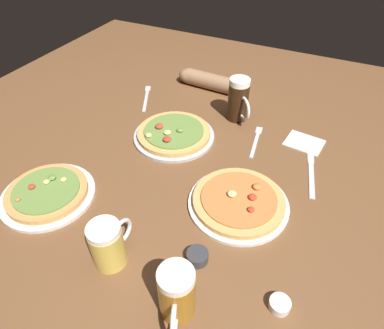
# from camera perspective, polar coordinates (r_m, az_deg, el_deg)

# --- Properties ---
(ground_plane) EXTENTS (2.40, 2.40, 0.03)m
(ground_plane) POSITION_cam_1_polar(r_m,az_deg,el_deg) (1.22, 0.00, -1.23)
(ground_plane) COLOR brown
(pizza_plate_near) EXTENTS (0.32, 0.32, 0.05)m
(pizza_plate_near) POSITION_cam_1_polar(r_m,az_deg,el_deg) (1.09, 7.91, -6.26)
(pizza_plate_near) COLOR silver
(pizza_plate_near) RESTS_ON ground_plane
(pizza_plate_far) EXTENTS (0.32, 0.32, 0.05)m
(pizza_plate_far) POSITION_cam_1_polar(r_m,az_deg,el_deg) (1.35, -3.11, 5.21)
(pizza_plate_far) COLOR #B2B2B7
(pizza_plate_far) RESTS_ON ground_plane
(pizza_plate_side) EXTENTS (0.30, 0.30, 0.05)m
(pizza_plate_side) POSITION_cam_1_polar(r_m,az_deg,el_deg) (1.20, -23.32, -4.48)
(pizza_plate_side) COLOR silver
(pizza_plate_side) RESTS_ON ground_plane
(beer_mug_dark) EXTENTS (0.09, 0.14, 0.14)m
(beer_mug_dark) POSITION_cam_1_polar(r_m,az_deg,el_deg) (0.94, -14.02, -12.96)
(beer_mug_dark) COLOR gold
(beer_mug_dark) RESTS_ON ground_plane
(beer_mug_amber) EXTENTS (0.09, 0.14, 0.16)m
(beer_mug_amber) POSITION_cam_1_polar(r_m,az_deg,el_deg) (0.83, -2.62, -21.15)
(beer_mug_amber) COLOR #9E6619
(beer_mug_amber) RESTS_ON ground_plane
(beer_mug_pale) EXTENTS (0.12, 0.12, 0.18)m
(beer_mug_pale) POSITION_cam_1_polar(r_m,az_deg,el_deg) (1.44, 7.91, 10.76)
(beer_mug_pale) COLOR black
(beer_mug_pale) RESTS_ON ground_plane
(ramekin_sauce) EXTENTS (0.05, 0.05, 0.03)m
(ramekin_sauce) POSITION_cam_1_polar(r_m,az_deg,el_deg) (0.92, 14.64, -22.01)
(ramekin_sauce) COLOR silver
(ramekin_sauce) RESTS_ON ground_plane
(ramekin_butter) EXTENTS (0.06, 0.06, 0.03)m
(ramekin_butter) POSITION_cam_1_polar(r_m,az_deg,el_deg) (0.95, 0.93, -15.34)
(ramekin_butter) COLOR #333338
(ramekin_butter) RESTS_ON ground_plane
(napkin_folded) EXTENTS (0.15, 0.13, 0.01)m
(napkin_folded) POSITION_cam_1_polar(r_m,az_deg,el_deg) (1.40, 18.51, 3.59)
(napkin_folded) COLOR silver
(napkin_folded) RESTS_ON ground_plane
(fork_left) EXTENTS (0.05, 0.21, 0.01)m
(fork_left) POSITION_cam_1_polar(r_m,az_deg,el_deg) (1.36, 10.80, 4.04)
(fork_left) COLOR silver
(fork_left) RESTS_ON ground_plane
(knife_right) EXTENTS (0.07, 0.24, 0.01)m
(knife_right) POSITION_cam_1_polar(r_m,az_deg,el_deg) (1.26, 19.60, -1.44)
(knife_right) COLOR silver
(knife_right) RESTS_ON ground_plane
(fork_spare) EXTENTS (0.12, 0.22, 0.01)m
(fork_spare) POSITION_cam_1_polar(r_m,az_deg,el_deg) (1.63, -7.77, 11.25)
(fork_spare) COLOR silver
(fork_spare) RESTS_ON ground_plane
(diner_arm) EXTENTS (0.33, 0.09, 0.08)m
(diner_arm) POSITION_cam_1_polar(r_m,az_deg,el_deg) (1.69, 2.62, 14.05)
(diner_arm) COLOR #936B4C
(diner_arm) RESTS_ON ground_plane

